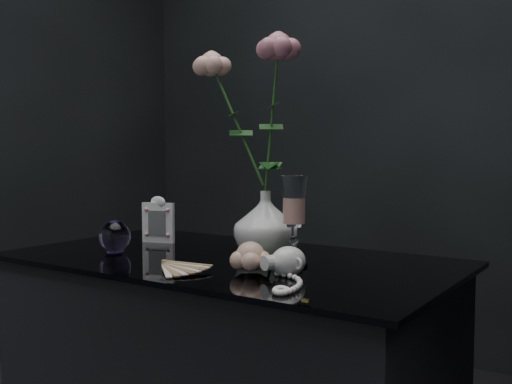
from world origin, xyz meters
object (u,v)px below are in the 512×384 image
Objects in this scene: vase at (265,224)px; pearl_jar at (288,260)px; wine_glass at (294,221)px; loose_rose at (250,257)px; paperweight at (115,236)px; picture_frame at (158,219)px.

vase is 0.71× the size of pearl_jar.
wine_glass is at bearing -26.60° from vase.
loose_rose is at bearing -110.80° from wine_glass.
paperweight is 0.42× the size of loose_rose.
wine_glass is (0.11, -0.06, 0.02)m from vase.
loose_rose is (0.44, -0.19, -0.03)m from picture_frame.
paperweight is at bearing -101.48° from picture_frame.
wine_glass is at bearing -26.67° from picture_frame.
pearl_jar is at bearing -35.51° from picture_frame.
paperweight is at bearing -157.33° from vase.
pearl_jar is at bearing -66.31° from wine_glass.
pearl_jar is at bearing -0.05° from paperweight.
vase is at bearing 22.67° from paperweight.
picture_frame is 0.55m from pearl_jar.
vase is 1.23× the size of picture_frame.
vase is at bearing -21.15° from picture_frame.
pearl_jar is (0.08, 0.02, -0.00)m from loose_rose.
wine_glass is 1.05× the size of loose_rose.
vase is 0.37m from picture_frame.
vase is 2.00× the size of paperweight.
loose_rose and pearl_jar have the same top height.
picture_frame is 0.58× the size of pearl_jar.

